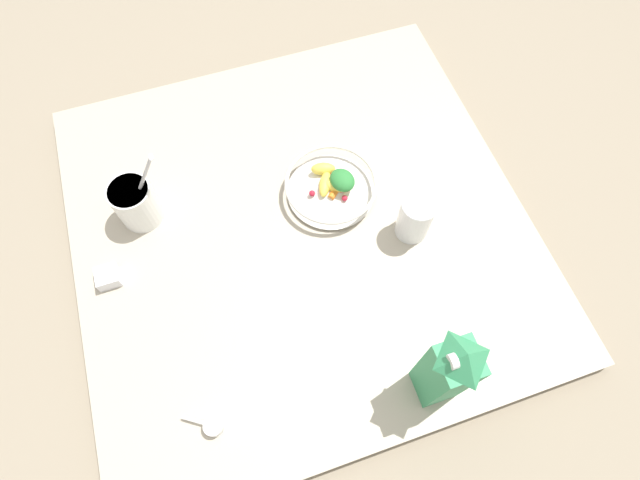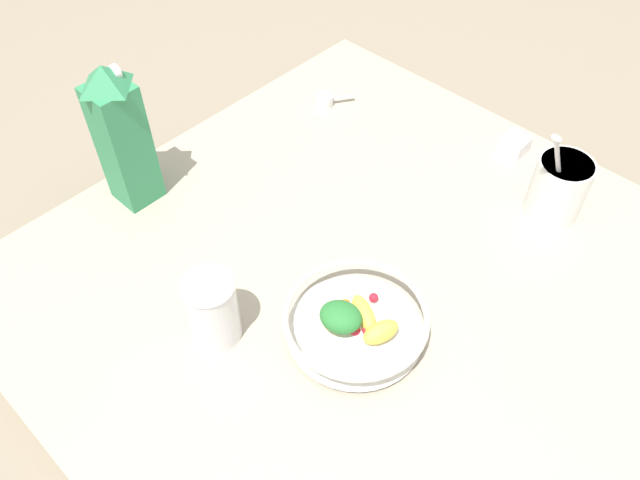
# 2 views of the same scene
# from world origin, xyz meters

# --- Properties ---
(ground_plane) EXTENTS (6.00, 6.00, 0.00)m
(ground_plane) POSITION_xyz_m (0.00, 0.00, 0.00)
(ground_plane) COLOR gray
(countertop) EXTENTS (1.08, 1.08, 0.04)m
(countertop) POSITION_xyz_m (0.00, 0.00, 0.02)
(countertop) COLOR #B2A893
(countertop) RESTS_ON ground_plane
(fruit_bowl) EXTENTS (0.23, 0.23, 0.08)m
(fruit_bowl) POSITION_xyz_m (-0.06, 0.10, 0.08)
(fruit_bowl) COLOR silver
(fruit_bowl) RESTS_ON countertop
(milk_carton) EXTENTS (0.08, 0.08, 0.29)m
(milk_carton) POSITION_xyz_m (0.45, 0.15, 0.19)
(milk_carton) COLOR #338C59
(milk_carton) RESTS_ON countertop
(yogurt_tub) EXTENTS (0.10, 0.14, 0.23)m
(yogurt_tub) POSITION_xyz_m (-0.14, -0.36, 0.11)
(yogurt_tub) COLOR white
(yogurt_tub) RESTS_ON countertop
(drinking_cup) EXTENTS (0.08, 0.08, 0.13)m
(drinking_cup) POSITION_xyz_m (0.10, 0.25, 0.11)
(drinking_cup) COLOR white
(drinking_cup) RESTS_ON countertop
(spice_jar) EXTENTS (0.05, 0.05, 0.03)m
(spice_jar) POSITION_xyz_m (-0.00, -0.46, 0.06)
(spice_jar) COLOR silver
(spice_jar) RESTS_ON countertop
(measuring_scoop) EXTENTS (0.06, 0.08, 0.03)m
(measuring_scoop) POSITION_xyz_m (0.39, -0.31, 0.06)
(measuring_scoop) COLOR white
(measuring_scoop) RESTS_ON countertop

